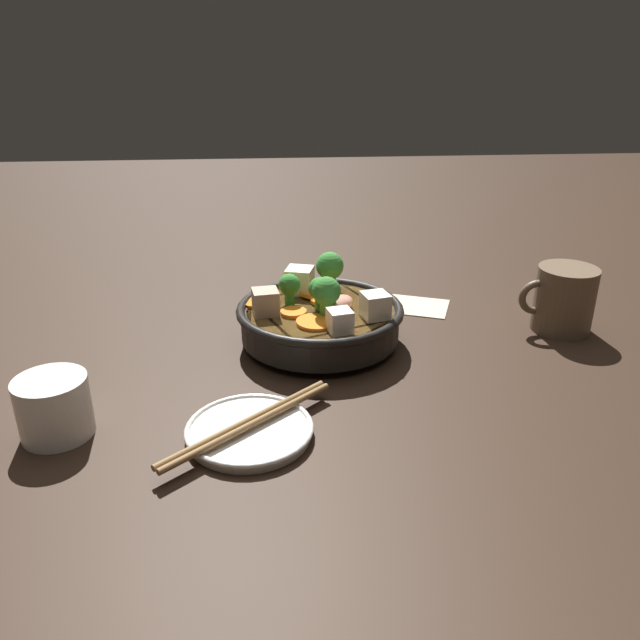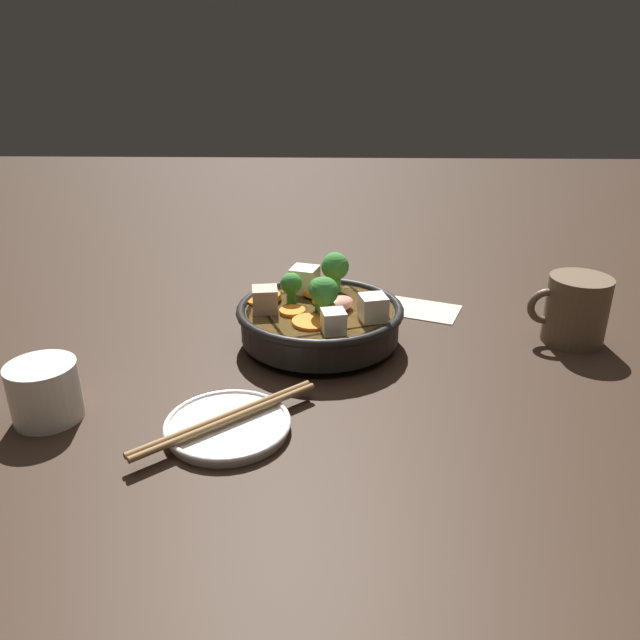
# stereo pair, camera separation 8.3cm
# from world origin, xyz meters

# --- Properties ---
(ground_plane) EXTENTS (3.00, 3.00, 0.00)m
(ground_plane) POSITION_xyz_m (0.00, 0.00, 0.00)
(ground_plane) COLOR black
(stirfry_bowl) EXTENTS (0.22, 0.22, 0.11)m
(stirfry_bowl) POSITION_xyz_m (0.00, -0.00, 0.04)
(stirfry_bowl) COLOR black
(stirfry_bowl) RESTS_ON ground_plane
(side_saucer) EXTENTS (0.13, 0.13, 0.01)m
(side_saucer) POSITION_xyz_m (0.09, 0.21, 0.01)
(side_saucer) COLOR white
(side_saucer) RESTS_ON ground_plane
(tea_cup) EXTENTS (0.07, 0.07, 0.06)m
(tea_cup) POSITION_xyz_m (0.29, 0.19, 0.03)
(tea_cup) COLOR white
(tea_cup) RESTS_ON ground_plane
(dark_mug) EXTENTS (0.11, 0.08, 0.09)m
(dark_mug) POSITION_xyz_m (-0.34, -0.02, 0.05)
(dark_mug) COLOR brown
(dark_mug) RESTS_ON ground_plane
(napkin) EXTENTS (0.13, 0.11, 0.00)m
(napkin) POSITION_xyz_m (-0.15, -0.12, 0.00)
(napkin) COLOR beige
(napkin) RESTS_ON ground_plane
(chopsticks_pair) EXTENTS (0.18, 0.15, 0.01)m
(chopsticks_pair) POSITION_xyz_m (0.09, 0.21, 0.02)
(chopsticks_pair) COLOR olive
(chopsticks_pair) RESTS_ON side_saucer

